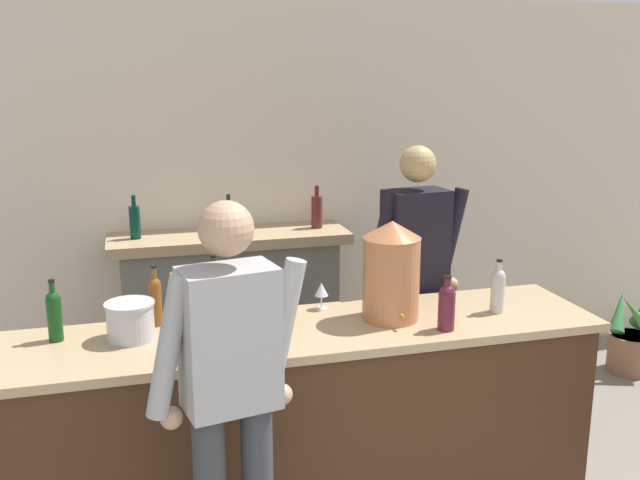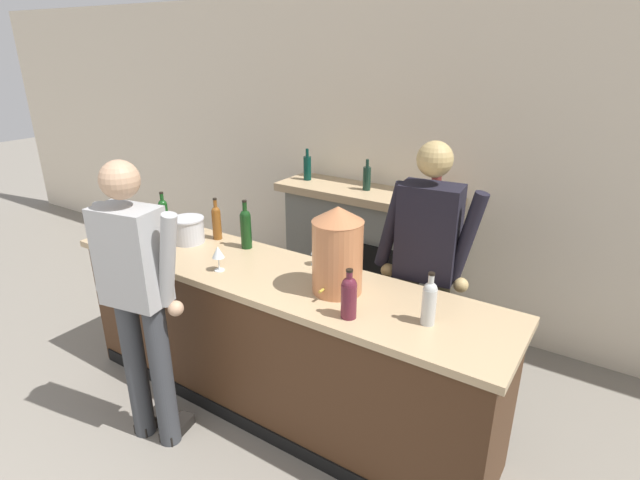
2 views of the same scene
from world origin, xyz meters
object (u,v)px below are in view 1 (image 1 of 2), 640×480
object	(u,v)px
person_customer	(231,401)
ice_bucket_steel	(130,321)
fireplace_stone	(231,313)
wine_bottle_port_short	(155,299)
potted_plant_corner	(633,338)
wine_bottle_chardonnay_pale	(214,292)
person_bartender	(414,284)
wine_bottle_merlot_tall	(54,314)
wine_glass_front_left	(321,291)
wine_bottle_rose_blush	(447,305)
wine_bottle_cabernet_heavy	(498,288)
wine_glass_near_bucket	(248,321)
copper_dispenser	(391,270)

from	to	relation	value
person_customer	ice_bucket_steel	size ratio (longest dim) A/B	7.67
fireplace_stone	wine_bottle_port_short	bearing A→B (deg)	-113.53
potted_plant_corner	wine_bottle_chardonnay_pale	bearing A→B (deg)	-165.76
person_bartender	wine_bottle_merlot_tall	world-z (taller)	person_bartender
wine_bottle_port_short	wine_glass_front_left	size ratio (longest dim) A/B	2.12
wine_bottle_rose_blush	wine_bottle_cabernet_heavy	size ratio (longest dim) A/B	0.96
ice_bucket_steel	wine_bottle_port_short	xyz separation A→B (m)	(0.12, 0.16, 0.04)
fireplace_stone	wine_glass_front_left	distance (m)	1.39
person_customer	wine_glass_near_bucket	distance (m)	0.54
person_bartender	wine_glass_near_bucket	size ratio (longest dim) A/B	11.20
wine_glass_near_bucket	wine_bottle_merlot_tall	bearing A→B (deg)	160.34
wine_bottle_rose_blush	wine_bottle_merlot_tall	world-z (taller)	wine_bottle_merlot_tall
wine_glass_front_left	wine_glass_near_bucket	xyz separation A→B (m)	(-0.46, -0.41, 0.02)
wine_bottle_rose_blush	wine_bottle_cabernet_heavy	xyz separation A→B (m)	(0.37, 0.17, 0.00)
wine_glass_near_bucket	person_customer	bearing A→B (deg)	-107.41
ice_bucket_steel	fireplace_stone	bearing A→B (deg)	64.64
potted_plant_corner	wine_bottle_merlot_tall	xyz separation A→B (m)	(-4.00, -0.90, 0.88)
ice_bucket_steel	wine_bottle_port_short	world-z (taller)	wine_bottle_port_short
fireplace_stone	wine_bottle_chardonnay_pale	world-z (taller)	fireplace_stone
person_customer	wine_glass_front_left	distance (m)	1.10
person_bartender	wine_glass_near_bucket	xyz separation A→B (m)	(-1.10, -0.67, 0.11)
wine_bottle_merlot_tall	wine_bottle_cabernet_heavy	bearing A→B (deg)	-4.87
person_customer	wine_bottle_chardonnay_pale	bearing A→B (deg)	86.71
fireplace_stone	wine_bottle_cabernet_heavy	bearing A→B (deg)	-52.37
person_customer	wine_bottle_rose_blush	size ratio (longest dim) A/B	6.52
copper_dispenser	wine_glass_near_bucket	xyz separation A→B (m)	(-0.76, -0.17, -0.14)
potted_plant_corner	wine_glass_near_bucket	distance (m)	3.47
wine_bottle_rose_blush	wine_glass_front_left	bearing A→B (deg)	138.05
wine_bottle_port_short	wine_bottle_merlot_tall	size ratio (longest dim) A/B	1.03
wine_glass_front_left	wine_glass_near_bucket	bearing A→B (deg)	-138.44
ice_bucket_steel	wine_glass_near_bucket	world-z (taller)	ice_bucket_steel
person_customer	wine_bottle_rose_blush	bearing A→B (deg)	21.83
potted_plant_corner	wine_bottle_cabernet_heavy	distance (m)	2.27
potted_plant_corner	ice_bucket_steel	size ratio (longest dim) A/B	3.19
ice_bucket_steel	wine_bottle_rose_blush	distance (m)	1.52
wine_bottle_rose_blush	wine_glass_near_bucket	world-z (taller)	wine_bottle_rose_blush
wine_bottle_cabernet_heavy	wine_bottle_chardonnay_pale	bearing A→B (deg)	169.73
copper_dispenser	wine_bottle_merlot_tall	bearing A→B (deg)	175.31
potted_plant_corner	wine_bottle_merlot_tall	bearing A→B (deg)	-167.36
fireplace_stone	wine_bottle_port_short	world-z (taller)	fireplace_stone
wine_bottle_rose_blush	wine_bottle_chardonnay_pale	bearing A→B (deg)	158.25
ice_bucket_steel	wine_bottle_merlot_tall	xyz separation A→B (m)	(-0.34, 0.07, 0.04)
ice_bucket_steel	wine_bottle_port_short	size ratio (longest dim) A/B	0.76
person_customer	wine_glass_near_bucket	size ratio (longest dim) A/B	10.92
fireplace_stone	person_bartender	world-z (taller)	person_bartender
wine_bottle_merlot_tall	ice_bucket_steel	bearing A→B (deg)	-12.22
wine_bottle_port_short	wine_bottle_merlot_tall	distance (m)	0.47
wine_bottle_port_short	wine_glass_near_bucket	xyz separation A→B (m)	(0.40, -0.39, -0.02)
fireplace_stone	wine_bottle_merlot_tall	size ratio (longest dim) A/B	5.36
wine_bottle_merlot_tall	wine_bottle_chardonnay_pale	bearing A→B (deg)	5.59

